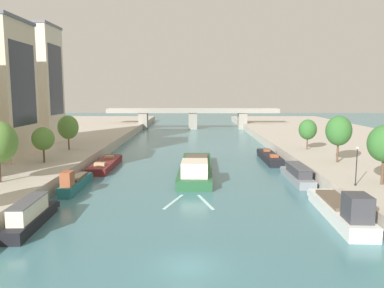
% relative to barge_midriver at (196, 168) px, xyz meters
% --- Properties ---
extents(ground_plane, '(400.00, 400.00, 0.00)m').
position_rel_barge_midriver_xyz_m(ground_plane, '(-0.68, -31.10, -0.99)').
color(ground_plane, '#42757F').
extents(quay_left, '(36.00, 170.00, 1.94)m').
position_rel_barge_midriver_xyz_m(quay_left, '(-35.22, 23.90, -0.02)').
color(quay_left, '#B7AD9E').
rests_on(quay_left, ground).
extents(quay_right, '(36.00, 170.00, 1.94)m').
position_rel_barge_midriver_xyz_m(quay_right, '(33.86, 23.90, -0.02)').
color(quay_right, '#B7AD9E').
rests_on(quay_right, ground).
extents(barge_midriver, '(5.32, 23.90, 3.28)m').
position_rel_barge_midriver_xyz_m(barge_midriver, '(0.00, 0.00, 0.00)').
color(barge_midriver, '#235633').
rests_on(barge_midriver, ground).
extents(wake_behind_barge, '(5.60, 5.96, 0.03)m').
position_rel_barge_midriver_xyz_m(wake_behind_barge, '(-0.77, -14.78, -0.98)').
color(wake_behind_barge, silver).
rests_on(wake_behind_barge, ground).
extents(moored_boat_left_end, '(2.18, 10.47, 2.66)m').
position_rel_barge_midriver_xyz_m(moored_boat_left_end, '(-15.31, -22.99, 0.12)').
color(moored_boat_left_end, black).
rests_on(moored_boat_left_end, ground).
extents(moored_boat_left_second, '(1.69, 10.42, 2.98)m').
position_rel_barge_midriver_xyz_m(moored_boat_left_second, '(-15.40, -9.37, -0.08)').
color(moored_boat_left_second, '#23666B').
rests_on(moored_boat_left_second, ground).
extents(moored_boat_left_downstream, '(3.10, 14.68, 2.19)m').
position_rel_barge_midriver_xyz_m(moored_boat_left_downstream, '(-14.83, 5.14, -0.42)').
color(moored_boat_left_downstream, maroon).
rests_on(moored_boat_left_downstream, ground).
extents(moored_boat_right_upstream, '(3.25, 14.19, 3.61)m').
position_rel_barge_midriver_xyz_m(moored_boat_right_upstream, '(14.03, -20.94, 0.07)').
color(moored_boat_right_upstream, silver).
rests_on(moored_boat_right_upstream, ground).
extents(moored_boat_right_end, '(2.32, 11.68, 2.32)m').
position_rel_barge_midriver_xyz_m(moored_boat_right_end, '(14.18, -4.42, -0.02)').
color(moored_boat_right_end, gray).
rests_on(moored_boat_right_end, ground).
extents(moored_boat_right_gap_after, '(2.48, 14.07, 2.40)m').
position_rel_barge_midriver_xyz_m(moored_boat_right_gap_after, '(13.38, 11.48, -0.31)').
color(moored_boat_right_gap_after, black).
rests_on(moored_boat_right_gap_after, ground).
extents(tree_left_third, '(3.26, 3.26, 5.27)m').
position_rel_barge_midriver_xyz_m(tree_left_third, '(-22.56, -0.93, 4.51)').
color(tree_left_third, brown).
rests_on(tree_left_third, quay_left).
extents(tree_left_second, '(3.68, 3.68, 6.24)m').
position_rel_barge_midriver_xyz_m(tree_left_second, '(-22.95, 11.69, 5.05)').
color(tree_left_second, brown).
rests_on(tree_left_second, quay_left).
extents(tree_right_midway, '(3.76, 3.76, 6.97)m').
position_rel_barge_midriver_xyz_m(tree_right_midway, '(21.09, -0.58, 5.69)').
color(tree_right_midway, brown).
rests_on(tree_right_midway, quay_right).
extents(tree_right_nearest, '(3.21, 3.21, 5.48)m').
position_rel_barge_midriver_xyz_m(tree_right_nearest, '(20.35, 12.33, 4.60)').
color(tree_right_nearest, brown).
rests_on(tree_right_nearest, quay_right).
extents(lamppost_right_bank, '(0.28, 0.28, 4.39)m').
position_rel_barge_midriver_xyz_m(lamppost_right_bank, '(17.88, -14.86, 3.37)').
color(lamppost_right_bank, black).
rests_on(lamppost_right_bank, quay_right).
extents(building_left_far_end, '(11.21, 9.69, 23.80)m').
position_rel_barge_midriver_xyz_m(building_left_far_end, '(-33.81, 21.92, 12.87)').
color(building_left_far_end, beige).
rests_on(building_left_far_end, quay_left).
extents(bridge_far, '(57.08, 4.40, 6.89)m').
position_rel_barge_midriver_xyz_m(bridge_far, '(-0.68, 71.12, 3.35)').
color(bridge_far, gray).
rests_on(bridge_far, ground).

